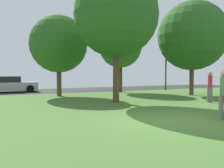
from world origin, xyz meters
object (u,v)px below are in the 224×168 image
(oak_tree_center, at_px, (59,44))
(oak_tree_right, at_px, (116,15))
(maple_tree_near, at_px, (120,46))
(person_catcher, at_px, (224,92))
(person_thrower, at_px, (210,85))
(parked_car_silver, at_px, (10,85))
(oak_tree_left, at_px, (192,36))
(frisbee_disc, at_px, (216,76))
(street_lamp_post, at_px, (166,68))

(oak_tree_center, distance_m, oak_tree_right, 5.74)
(maple_tree_near, relative_size, person_catcher, 3.33)
(person_thrower, bearing_deg, parked_car_silver, -97.76)
(oak_tree_right, xyz_separation_m, oak_tree_left, (7.21, 1.55, -0.49))
(oak_tree_center, xyz_separation_m, frisbee_disc, (5.29, -9.46, -2.30))
(person_thrower, distance_m, street_lamp_post, 9.91)
(oak_tree_center, distance_m, person_catcher, 12.21)
(person_catcher, relative_size, parked_car_silver, 0.39)
(oak_tree_left, height_order, street_lamp_post, oak_tree_left)
(oak_tree_center, relative_size, maple_tree_near, 0.99)
(oak_tree_center, bearing_deg, maple_tree_near, 13.02)
(street_lamp_post, bearing_deg, maple_tree_near, -177.50)
(person_catcher, bearing_deg, oak_tree_right, 54.90)
(oak_tree_center, xyz_separation_m, street_lamp_post, (10.99, 1.56, -1.59))
(frisbee_disc, bearing_deg, oak_tree_right, 125.48)
(oak_tree_center, distance_m, person_thrower, 10.71)
(oak_tree_right, bearing_deg, person_catcher, -77.91)
(oak_tree_left, relative_size, person_catcher, 3.97)
(person_thrower, height_order, street_lamp_post, street_lamp_post)
(maple_tree_near, height_order, person_thrower, maple_tree_near)
(street_lamp_post, bearing_deg, person_catcher, -119.99)
(oak_tree_left, xyz_separation_m, frisbee_disc, (-4.14, -5.85, -2.99))
(oak_tree_left, bearing_deg, parked_car_silver, 145.27)
(oak_tree_right, distance_m, person_catcher, 7.48)
(maple_tree_near, bearing_deg, frisbee_disc, -92.50)
(maple_tree_near, height_order, frisbee_disc, maple_tree_near)
(frisbee_disc, bearing_deg, oak_tree_left, 54.69)
(oak_tree_center, relative_size, person_thrower, 3.30)
(person_thrower, bearing_deg, street_lamp_post, -160.36)
(oak_tree_right, height_order, oak_tree_left, oak_tree_right)
(maple_tree_near, distance_m, oak_tree_right, 7.45)
(oak_tree_left, relative_size, parked_car_silver, 1.56)
(frisbee_disc, bearing_deg, oak_tree_center, 119.21)
(maple_tree_near, xyz_separation_m, frisbee_disc, (-0.47, -10.79, -2.54))
(oak_tree_left, relative_size, person_thrower, 3.96)
(oak_tree_right, height_order, person_thrower, oak_tree_right)
(parked_car_silver, bearing_deg, oak_tree_center, -57.57)
(oak_tree_right, height_order, street_lamp_post, oak_tree_right)
(oak_tree_center, bearing_deg, parked_car_silver, 122.43)
(oak_tree_center, relative_size, person_catcher, 3.30)
(street_lamp_post, bearing_deg, oak_tree_left, -106.81)
(maple_tree_near, relative_size, parked_car_silver, 1.31)
(person_catcher, height_order, frisbee_disc, person_catcher)
(parked_car_silver, bearing_deg, maple_tree_near, -23.22)
(parked_car_silver, bearing_deg, frisbee_disc, -59.62)
(oak_tree_center, height_order, oak_tree_right, oak_tree_right)
(parked_car_silver, distance_m, street_lamp_post, 14.86)
(frisbee_disc, distance_m, street_lamp_post, 12.43)
(oak_tree_center, distance_m, frisbee_disc, 11.08)
(maple_tree_near, bearing_deg, street_lamp_post, 2.50)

